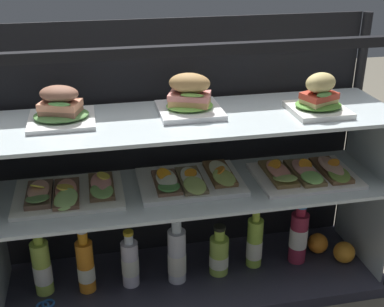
{
  "coord_description": "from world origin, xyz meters",
  "views": [
    {
      "loc": [
        -0.3,
        -1.42,
        1.18
      ],
      "look_at": [
        0.0,
        0.0,
        0.52
      ],
      "focal_mm": 47.1,
      "sensor_mm": 36.0,
      "label": 1
    }
  ],
  "objects_px": {
    "juice_bottle_front_second": "(255,243)",
    "juice_bottle_near_post": "(219,255)",
    "juice_bottle_tucked_behind": "(130,263)",
    "juice_bottle_front_right_end": "(298,236)",
    "orange_fruit_near_left_post": "(344,252)",
    "juice_bottle_front_left_end": "(177,256)",
    "plated_roll_sandwich_mid_right": "(319,99)",
    "open_sandwich_tray_far_left": "(306,173)",
    "plated_roll_sandwich_near_left_corner": "(61,109)",
    "open_sandwich_tray_near_right_corner": "(69,192)",
    "juice_bottle_back_right": "(42,267)",
    "open_sandwich_tray_left_of_center": "(192,180)",
    "plated_roll_sandwich_center": "(188,98)",
    "juice_bottle_back_left": "(86,265)",
    "orange_fruit_beside_bottles": "(318,243)"
  },
  "relations": [
    {
      "from": "open_sandwich_tray_near_right_corner",
      "to": "juice_bottle_tucked_behind",
      "type": "height_order",
      "value": "open_sandwich_tray_near_right_corner"
    },
    {
      "from": "juice_bottle_back_left",
      "to": "juice_bottle_front_left_end",
      "type": "height_order",
      "value": "juice_bottle_front_left_end"
    },
    {
      "from": "open_sandwich_tray_near_right_corner",
      "to": "juice_bottle_back_right",
      "type": "xyz_separation_m",
      "value": [
        -0.12,
        0.0,
        -0.27
      ]
    },
    {
      "from": "juice_bottle_tucked_behind",
      "to": "juice_bottle_front_right_end",
      "type": "relative_size",
      "value": 0.89
    },
    {
      "from": "plated_roll_sandwich_mid_right",
      "to": "juice_bottle_front_second",
      "type": "relative_size",
      "value": 0.7
    },
    {
      "from": "juice_bottle_back_left",
      "to": "juice_bottle_front_second",
      "type": "height_order",
      "value": "juice_bottle_front_second"
    },
    {
      "from": "juice_bottle_tucked_behind",
      "to": "juice_bottle_front_second",
      "type": "xyz_separation_m",
      "value": [
        0.45,
        0.02,
        0.01
      ]
    },
    {
      "from": "juice_bottle_front_right_end",
      "to": "orange_fruit_beside_bottles",
      "type": "relative_size",
      "value": 3.13
    },
    {
      "from": "open_sandwich_tray_left_of_center",
      "to": "open_sandwich_tray_near_right_corner",
      "type": "bearing_deg",
      "value": -179.46
    },
    {
      "from": "plated_roll_sandwich_mid_right",
      "to": "open_sandwich_tray_far_left",
      "type": "bearing_deg",
      "value": 91.95
    },
    {
      "from": "juice_bottle_front_left_end",
      "to": "juice_bottle_near_post",
      "type": "bearing_deg",
      "value": 2.75
    },
    {
      "from": "juice_bottle_front_right_end",
      "to": "plated_roll_sandwich_near_left_corner",
      "type": "bearing_deg",
      "value": 178.01
    },
    {
      "from": "juice_bottle_front_second",
      "to": "orange_fruit_beside_bottles",
      "type": "distance_m",
      "value": 0.27
    },
    {
      "from": "plated_roll_sandwich_near_left_corner",
      "to": "orange_fruit_near_left_post",
      "type": "relative_size",
      "value": 2.46
    },
    {
      "from": "orange_fruit_beside_bottles",
      "to": "juice_bottle_back_right",
      "type": "bearing_deg",
      "value": -178.62
    },
    {
      "from": "open_sandwich_tray_near_right_corner",
      "to": "juice_bottle_tucked_behind",
      "type": "relative_size",
      "value": 1.59
    },
    {
      "from": "orange_fruit_beside_bottles",
      "to": "plated_roll_sandwich_near_left_corner",
      "type": "bearing_deg",
      "value": -179.66
    },
    {
      "from": "plated_roll_sandwich_near_left_corner",
      "to": "juice_bottle_back_right",
      "type": "height_order",
      "value": "plated_roll_sandwich_near_left_corner"
    },
    {
      "from": "open_sandwich_tray_near_right_corner",
      "to": "juice_bottle_front_left_end",
      "type": "xyz_separation_m",
      "value": [
        0.34,
        -0.03,
        -0.27
      ]
    },
    {
      "from": "plated_roll_sandwich_center",
      "to": "juice_bottle_front_right_end",
      "type": "height_order",
      "value": "plated_roll_sandwich_center"
    },
    {
      "from": "orange_fruit_near_left_post",
      "to": "juice_bottle_front_left_end",
      "type": "bearing_deg",
      "value": 177.99
    },
    {
      "from": "orange_fruit_near_left_post",
      "to": "juice_bottle_front_second",
      "type": "bearing_deg",
      "value": 171.26
    },
    {
      "from": "plated_roll_sandwich_mid_right",
      "to": "juice_bottle_front_right_end",
      "type": "distance_m",
      "value": 0.54
    },
    {
      "from": "open_sandwich_tray_near_right_corner",
      "to": "juice_bottle_tucked_behind",
      "type": "bearing_deg",
      "value": -5.63
    },
    {
      "from": "juice_bottle_front_left_end",
      "to": "open_sandwich_tray_far_left",
      "type": "bearing_deg",
      "value": -0.07
    },
    {
      "from": "juice_bottle_back_left",
      "to": "orange_fruit_beside_bottles",
      "type": "height_order",
      "value": "juice_bottle_back_left"
    },
    {
      "from": "open_sandwich_tray_left_of_center",
      "to": "juice_bottle_front_right_end",
      "type": "distance_m",
      "value": 0.48
    },
    {
      "from": "open_sandwich_tray_far_left",
      "to": "juice_bottle_back_right",
      "type": "height_order",
      "value": "open_sandwich_tray_far_left"
    },
    {
      "from": "juice_bottle_front_second",
      "to": "juice_bottle_near_post",
      "type": "bearing_deg",
      "value": -170.9
    },
    {
      "from": "plated_roll_sandwich_center",
      "to": "open_sandwich_tray_near_right_corner",
      "type": "distance_m",
      "value": 0.48
    },
    {
      "from": "plated_roll_sandwich_center",
      "to": "plated_roll_sandwich_mid_right",
      "type": "height_order",
      "value": "same"
    },
    {
      "from": "open_sandwich_tray_left_of_center",
      "to": "juice_bottle_near_post",
      "type": "xyz_separation_m",
      "value": [
        0.09,
        -0.02,
        -0.3
      ]
    },
    {
      "from": "orange_fruit_beside_bottles",
      "to": "orange_fruit_near_left_post",
      "type": "height_order",
      "value": "orange_fruit_near_left_post"
    },
    {
      "from": "plated_roll_sandwich_center",
      "to": "open_sandwich_tray_left_of_center",
      "type": "distance_m",
      "value": 0.28
    },
    {
      "from": "plated_roll_sandwich_mid_right",
      "to": "orange_fruit_near_left_post",
      "type": "xyz_separation_m",
      "value": [
        0.17,
        0.01,
        -0.61
      ]
    },
    {
      "from": "juice_bottle_front_second",
      "to": "plated_roll_sandwich_mid_right",
      "type": "bearing_deg",
      "value": -20.62
    },
    {
      "from": "plated_roll_sandwich_mid_right",
      "to": "juice_bottle_front_second",
      "type": "xyz_separation_m",
      "value": [
        -0.16,
        0.06,
        -0.55
      ]
    },
    {
      "from": "plated_roll_sandwich_center",
      "to": "juice_bottle_near_post",
      "type": "height_order",
      "value": "plated_roll_sandwich_center"
    },
    {
      "from": "plated_roll_sandwich_mid_right",
      "to": "open_sandwich_tray_far_left",
      "type": "relative_size",
      "value": 0.51
    },
    {
      "from": "plated_roll_sandwich_mid_right",
      "to": "juice_bottle_tucked_behind",
      "type": "distance_m",
      "value": 0.83
    },
    {
      "from": "plated_roll_sandwich_near_left_corner",
      "to": "orange_fruit_near_left_post",
      "type": "xyz_separation_m",
      "value": [
        0.96,
        -0.07,
        -0.6
      ]
    },
    {
      "from": "juice_bottle_front_left_end",
      "to": "juice_bottle_front_right_end",
      "type": "height_order",
      "value": "juice_bottle_front_left_end"
    },
    {
      "from": "juice_bottle_front_right_end",
      "to": "plated_roll_sandwich_mid_right",
      "type": "bearing_deg",
      "value": -94.81
    },
    {
      "from": "orange_fruit_beside_bottles",
      "to": "juice_bottle_near_post",
      "type": "bearing_deg",
      "value": -173.37
    },
    {
      "from": "juice_bottle_back_left",
      "to": "juice_bottle_front_right_end",
      "type": "bearing_deg",
      "value": 0.4
    },
    {
      "from": "open_sandwich_tray_left_of_center",
      "to": "juice_bottle_front_left_end",
      "type": "bearing_deg",
      "value": -153.95
    },
    {
      "from": "plated_roll_sandwich_near_left_corner",
      "to": "juice_bottle_front_left_end",
      "type": "bearing_deg",
      "value": -8.25
    },
    {
      "from": "plated_roll_sandwich_mid_right",
      "to": "juice_bottle_front_second",
      "type": "height_order",
      "value": "plated_roll_sandwich_mid_right"
    },
    {
      "from": "juice_bottle_back_left",
      "to": "juice_bottle_tucked_behind",
      "type": "distance_m",
      "value": 0.15
    },
    {
      "from": "juice_bottle_back_left",
      "to": "juice_bottle_front_right_end",
      "type": "height_order",
      "value": "juice_bottle_back_left"
    }
  ]
}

